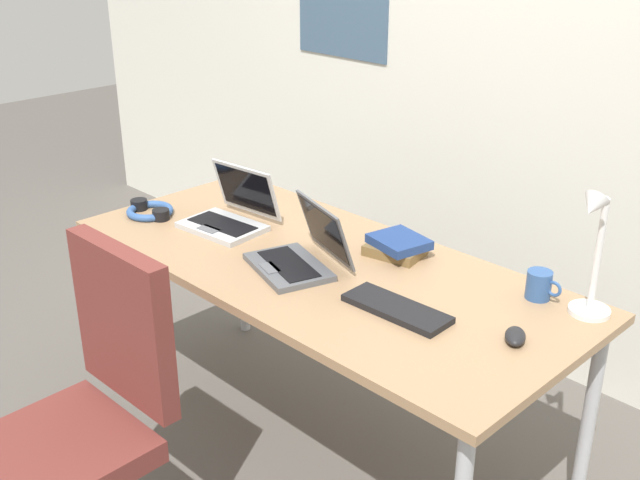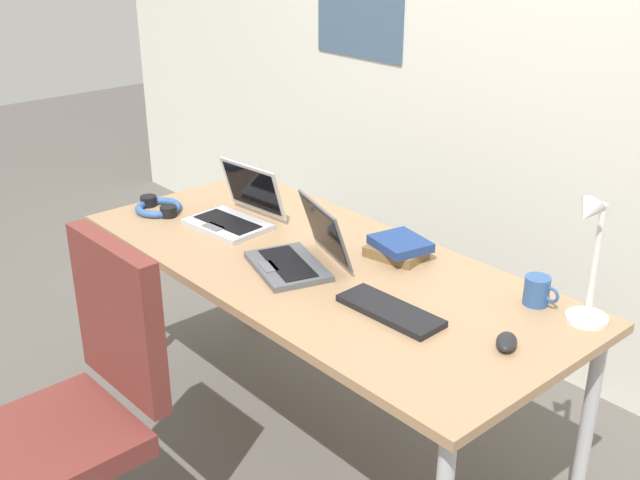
# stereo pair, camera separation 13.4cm
# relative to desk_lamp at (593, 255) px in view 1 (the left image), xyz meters

# --- Properties ---
(ground_plane) EXTENTS (12.00, 12.00, 0.00)m
(ground_plane) POSITION_rel_desk_lamp_xyz_m (-0.80, -0.28, -0.94)
(ground_plane) COLOR #56514C
(wall_back) EXTENTS (6.00, 0.13, 2.60)m
(wall_back) POSITION_rel_desk_lamp_xyz_m (-0.80, 0.82, 0.36)
(wall_back) COLOR silver
(wall_back) RESTS_ON ground_plane
(desk) EXTENTS (1.80, 0.80, 0.74)m
(desk) POSITION_rel_desk_lamp_xyz_m (-0.80, -0.28, -0.25)
(desk) COLOR #9E7A56
(desk) RESTS_ON ground_plane
(desk_lamp) EXTENTS (0.12, 0.18, 0.40)m
(desk_lamp) POSITION_rel_desk_lamp_xyz_m (0.00, 0.00, 0.00)
(desk_lamp) COLOR white
(desk_lamp) RESTS_ON desk
(laptop_near_mouse) EXTENTS (0.32, 0.29, 0.22)m
(laptop_near_mouse) POSITION_rel_desk_lamp_xyz_m (-1.26, -0.29, -0.15)
(laptop_near_mouse) COLOR #B7BABC
(laptop_near_mouse) RESTS_ON desk
(laptop_center) EXTENTS (0.36, 0.35, 0.21)m
(laptop_center) POSITION_rel_desk_lamp_xyz_m (-0.82, -0.35, -0.15)
(laptop_center) COLOR #515459
(laptop_center) RESTS_ON desk
(external_keyboard) EXTENTS (0.33, 0.13, 0.02)m
(external_keyboard) POSITION_rel_desk_lamp_xyz_m (-0.40, -0.36, -0.19)
(external_keyboard) COLOR black
(external_keyboard) RESTS_ON desk
(computer_mouse) EXTENTS (0.10, 0.11, 0.03)m
(computer_mouse) POSITION_rel_desk_lamp_xyz_m (-0.06, -0.26, -0.18)
(computer_mouse) COLOR black
(computer_mouse) RESTS_ON desk
(cell_phone) EXTENTS (0.14, 0.14, 0.01)m
(cell_phone) POSITION_rel_desk_lamp_xyz_m (-1.45, -0.08, -0.19)
(cell_phone) COLOR black
(cell_phone) RESTS_ON desk
(headphones) EXTENTS (0.21, 0.18, 0.04)m
(headphones) POSITION_rel_desk_lamp_xyz_m (-1.56, -0.44, -0.18)
(headphones) COLOR #335999
(headphones) RESTS_ON desk
(book_stack) EXTENTS (0.22, 0.19, 0.07)m
(book_stack) POSITION_rel_desk_lamp_xyz_m (-0.66, -0.05, -0.16)
(book_stack) COLOR brown
(book_stack) RESTS_ON desk
(coffee_mug) EXTENTS (0.11, 0.08, 0.09)m
(coffee_mug) POSITION_rel_desk_lamp_xyz_m (-0.15, 0.01, -0.15)
(coffee_mug) COLOR #2D518C
(coffee_mug) RESTS_ON desk
(office_chair) EXTENTS (0.52, 0.54, 0.97)m
(office_chair) POSITION_rel_desk_lamp_xyz_m (-0.92, -1.12, -0.54)
(office_chair) COLOR black
(office_chair) RESTS_ON ground_plane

